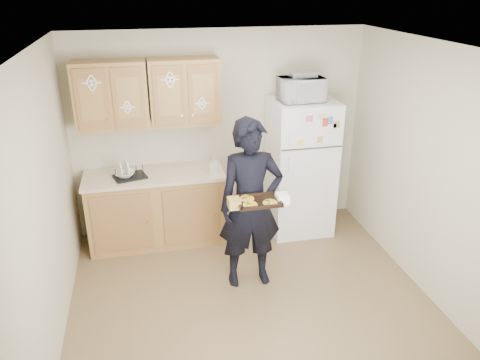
% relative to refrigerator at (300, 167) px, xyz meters
% --- Properties ---
extents(floor, '(3.60, 3.60, 0.00)m').
position_rel_refrigerator_xyz_m(floor, '(-0.95, -1.43, -0.85)').
color(floor, brown).
rests_on(floor, ground).
extents(ceiling, '(3.60, 3.60, 0.00)m').
position_rel_refrigerator_xyz_m(ceiling, '(-0.95, -1.43, 1.65)').
color(ceiling, silver).
rests_on(ceiling, wall_back).
extents(wall_back, '(3.60, 0.04, 2.50)m').
position_rel_refrigerator_xyz_m(wall_back, '(-0.95, 0.37, 0.40)').
color(wall_back, beige).
rests_on(wall_back, floor).
extents(wall_front, '(3.60, 0.04, 2.50)m').
position_rel_refrigerator_xyz_m(wall_front, '(-0.95, -3.23, 0.40)').
color(wall_front, beige).
rests_on(wall_front, floor).
extents(wall_left, '(0.04, 3.60, 2.50)m').
position_rel_refrigerator_xyz_m(wall_left, '(-2.75, -1.43, 0.40)').
color(wall_left, beige).
rests_on(wall_left, floor).
extents(wall_right, '(0.04, 3.60, 2.50)m').
position_rel_refrigerator_xyz_m(wall_right, '(0.85, -1.43, 0.40)').
color(wall_right, beige).
rests_on(wall_right, floor).
extents(refrigerator, '(0.75, 0.70, 1.70)m').
position_rel_refrigerator_xyz_m(refrigerator, '(0.00, 0.00, 0.00)').
color(refrigerator, white).
rests_on(refrigerator, floor).
extents(base_cabinet, '(1.60, 0.60, 0.86)m').
position_rel_refrigerator_xyz_m(base_cabinet, '(-1.80, 0.05, -0.42)').
color(base_cabinet, olive).
rests_on(base_cabinet, floor).
extents(countertop, '(1.64, 0.64, 0.04)m').
position_rel_refrigerator_xyz_m(countertop, '(-1.80, 0.05, 0.03)').
color(countertop, beige).
rests_on(countertop, base_cabinet).
extents(upper_cab_left, '(0.80, 0.33, 0.75)m').
position_rel_refrigerator_xyz_m(upper_cab_left, '(-2.20, 0.18, 0.98)').
color(upper_cab_left, olive).
rests_on(upper_cab_left, wall_back).
extents(upper_cab_right, '(0.80, 0.33, 0.75)m').
position_rel_refrigerator_xyz_m(upper_cab_right, '(-1.38, 0.18, 0.98)').
color(upper_cab_right, olive).
rests_on(upper_cab_right, wall_back).
extents(cereal_box, '(0.20, 0.07, 0.32)m').
position_rel_refrigerator_xyz_m(cereal_box, '(0.52, 0.24, -0.69)').
color(cereal_box, gold).
rests_on(cereal_box, floor).
extents(person, '(0.66, 0.43, 1.81)m').
position_rel_refrigerator_xyz_m(person, '(-0.88, -1.01, 0.05)').
color(person, black).
rests_on(person, floor).
extents(baking_tray, '(0.41, 0.30, 0.04)m').
position_rel_refrigerator_xyz_m(baking_tray, '(-0.88, -1.31, 0.23)').
color(baking_tray, black).
rests_on(baking_tray, person).
extents(pizza_front_left, '(0.14, 0.14, 0.02)m').
position_rel_refrigerator_xyz_m(pizza_front_left, '(-0.97, -1.38, 0.25)').
color(pizza_front_left, gold).
rests_on(pizza_front_left, baking_tray).
extents(pizza_front_right, '(0.14, 0.14, 0.02)m').
position_rel_refrigerator_xyz_m(pizza_front_right, '(-0.78, -1.38, 0.25)').
color(pizza_front_right, gold).
rests_on(pizza_front_right, baking_tray).
extents(pizza_back_left, '(0.14, 0.14, 0.02)m').
position_rel_refrigerator_xyz_m(pizza_back_left, '(-0.97, -1.24, 0.25)').
color(pizza_back_left, gold).
rests_on(pizza_back_left, baking_tray).
extents(microwave, '(0.52, 0.37, 0.28)m').
position_rel_refrigerator_xyz_m(microwave, '(-0.06, -0.05, 0.99)').
color(microwave, white).
rests_on(microwave, refrigerator).
extents(foil_pan, '(0.30, 0.21, 0.06)m').
position_rel_refrigerator_xyz_m(foil_pan, '(-0.04, -0.02, 1.16)').
color(foil_pan, '#ACABB2').
rests_on(foil_pan, microwave).
extents(dish_rack, '(0.41, 0.35, 0.14)m').
position_rel_refrigerator_xyz_m(dish_rack, '(-2.08, -0.01, 0.12)').
color(dish_rack, black).
rests_on(dish_rack, countertop).
extents(bowl, '(0.25, 0.25, 0.05)m').
position_rel_refrigerator_xyz_m(bowl, '(-2.13, -0.01, 0.09)').
color(bowl, white).
rests_on(bowl, dish_rack).
extents(soap_bottle, '(0.11, 0.11, 0.19)m').
position_rel_refrigerator_xyz_m(soap_bottle, '(-1.10, -0.08, 0.15)').
color(soap_bottle, white).
rests_on(soap_bottle, countertop).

